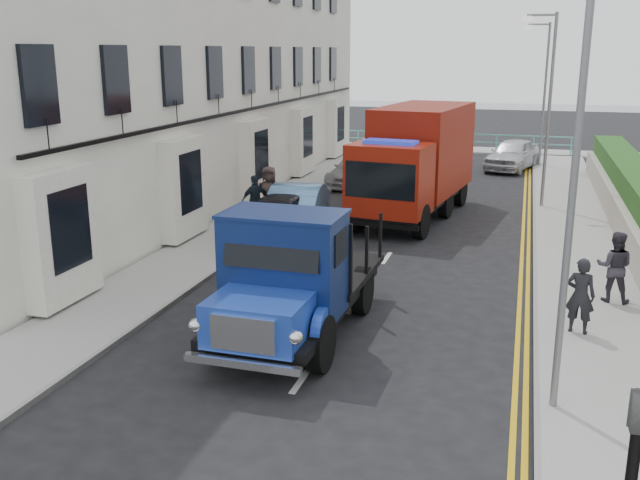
{
  "coord_description": "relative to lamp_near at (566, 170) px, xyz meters",
  "views": [
    {
      "loc": [
        3.56,
        -13.18,
        5.74
      ],
      "look_at": [
        -0.92,
        2.37,
        1.4
      ],
      "focal_mm": 40.0,
      "sensor_mm": 36.0,
      "label": 1
    }
  ],
  "objects": [
    {
      "name": "ground",
      "position": [
        -4.18,
        2.0,
        -4.0
      ],
      "size": [
        120.0,
        120.0,
        0.0
      ],
      "primitive_type": "plane",
      "color": "black",
      "rests_on": "ground"
    },
    {
      "name": "pavement_west",
      "position": [
        -9.38,
        11.0,
        -3.94
      ],
      "size": [
        2.4,
        38.0,
        0.12
      ],
      "primitive_type": "cube",
      "color": "gray",
      "rests_on": "ground"
    },
    {
      "name": "pavement_east",
      "position": [
        1.12,
        11.0,
        -3.94
      ],
      "size": [
        2.6,
        38.0,
        0.12
      ],
      "primitive_type": "cube",
      "color": "gray",
      "rests_on": "ground"
    },
    {
      "name": "promenade",
      "position": [
        -4.18,
        31.0,
        -3.94
      ],
      "size": [
        30.0,
        2.5,
        0.12
      ],
      "primitive_type": "cube",
      "color": "gray",
      "rests_on": "ground"
    },
    {
      "name": "sea_plane",
      "position": [
        -4.18,
        62.0,
        -4.0
      ],
      "size": [
        120.0,
        120.0,
        0.0
      ],
      "primitive_type": "plane",
      "color": "#4E5C6B",
      "rests_on": "ground"
    },
    {
      "name": "terrace_west",
      "position": [
        -13.65,
        15.0,
        3.17
      ],
      "size": [
        6.31,
        30.2,
        14.25
      ],
      "color": "white",
      "rests_on": "ground"
    },
    {
      "name": "seafront_railing",
      "position": [
        -4.18,
        30.2,
        -3.42
      ],
      "size": [
        13.0,
        0.08,
        1.11
      ],
      "color": "#59B2A5",
      "rests_on": "ground"
    },
    {
      "name": "lamp_near",
      "position": [
        0.0,
        0.0,
        0.0
      ],
      "size": [
        1.23,
        0.18,
        7.0
      ],
      "color": "slate",
      "rests_on": "ground"
    },
    {
      "name": "lamp_mid",
      "position": [
        0.0,
        16.0,
        0.0
      ],
      "size": [
        1.23,
        0.18,
        7.0
      ],
      "color": "slate",
      "rests_on": "ground"
    },
    {
      "name": "lamp_far",
      "position": [
        0.0,
        26.0,
        0.0
      ],
      "size": [
        1.23,
        0.18,
        7.0
      ],
      "color": "slate",
      "rests_on": "ground"
    },
    {
      "name": "bedford_lorry",
      "position": [
        -4.91,
        1.41,
        -2.75
      ],
      "size": [
        2.42,
        5.82,
        2.72
      ],
      "rotation": [
        0.0,
        0.0,
        -0.02
      ],
      "color": "black",
      "rests_on": "ground"
    },
    {
      "name": "red_lorry",
      "position": [
        -4.23,
        13.48,
        -1.96
      ],
      "size": [
        3.43,
        7.57,
        3.83
      ],
      "rotation": [
        0.0,
        0.0,
        -0.14
      ],
      "color": "black",
      "rests_on": "ground"
    },
    {
      "name": "parked_car_front",
      "position": [
        -7.78,
        9.0,
        -3.25
      ],
      "size": [
        1.8,
        4.39,
        1.49
      ],
      "primitive_type": "imported",
      "rotation": [
        0.0,
        0.0,
        0.01
      ],
      "color": "black",
      "rests_on": "ground"
    },
    {
      "name": "parked_car_mid",
      "position": [
        -7.55,
        9.97,
        -3.24
      ],
      "size": [
        2.17,
        4.79,
        1.52
      ],
      "primitive_type": "imported",
      "rotation": [
        0.0,
        0.0,
        0.12
      ],
      "color": "#5F94CC",
      "rests_on": "ground"
    },
    {
      "name": "parked_car_rear",
      "position": [
        -7.62,
        18.89,
        -3.37
      ],
      "size": [
        2.21,
        4.48,
        1.25
      ],
      "primitive_type": "imported",
      "rotation": [
        0.0,
        0.0,
        -0.11
      ],
      "color": "#9A999D",
      "rests_on": "ground"
    },
    {
      "name": "seafront_car_left",
      "position": [
        -5.56,
        24.52,
        -3.18
      ],
      "size": [
        3.76,
        6.29,
        1.64
      ],
      "primitive_type": "imported",
      "rotation": [
        0.0,
        0.0,
        3.33
      ],
      "color": "black",
      "rests_on": "ground"
    },
    {
      "name": "seafront_car_right",
      "position": [
        -1.18,
        24.92,
        -3.24
      ],
      "size": [
        2.9,
        4.76,
        1.51
      ],
      "primitive_type": "imported",
      "rotation": [
        0.0,
        0.0,
        -0.27
      ],
      "color": "silver",
      "rests_on": "ground"
    },
    {
      "name": "pedestrian_east_near",
      "position": [
        0.68,
        3.4,
        -3.08
      ],
      "size": [
        0.64,
        0.49,
        1.59
      ],
      "primitive_type": "imported",
      "rotation": [
        0.0,
        0.0,
        2.94
      ],
      "color": "black",
      "rests_on": "pavement_east"
    },
    {
      "name": "pedestrian_east_far",
      "position": [
        1.54,
        5.6,
        -3.05
      ],
      "size": [
        0.88,
        0.73,
        1.65
      ],
      "primitive_type": "imported",
      "rotation": [
        0.0,
        0.0,
        3.0
      ],
      "color": "#342F39",
      "rests_on": "pavement_east"
    },
    {
      "name": "pedestrian_west_near",
      "position": [
        -8.94,
        10.11,
        -3.03
      ],
      "size": [
        1.01,
        0.97,
        1.69
      ],
      "primitive_type": "imported",
      "rotation": [
        0.0,
        0.0,
        3.88
      ],
      "color": "black",
      "rests_on": "pavement_west"
    },
    {
      "name": "pedestrian_west_far",
      "position": [
        -8.64,
        10.58,
        -2.92
      ],
      "size": [
        1.02,
        0.74,
        1.92
      ],
      "primitive_type": "imported",
      "rotation": [
        0.0,
        0.0,
        0.15
      ],
      "color": "#3A2D29",
      "rests_on": "pavement_west"
    }
  ]
}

